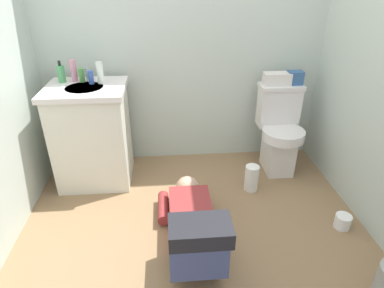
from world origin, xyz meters
The scene contains 15 objects.
ground_plane centered at (0.00, 0.00, -0.02)m, with size 2.88×3.01×0.04m, color #8A6B49.
wall_back centered at (0.00, 1.04, 1.20)m, with size 2.54×0.08×2.40m, color #B8C5B9.
toilet centered at (0.80, 0.71, 0.37)m, with size 0.36×0.46×0.75m.
vanity_cabinet centered at (-0.76, 0.67, 0.42)m, with size 0.60×0.52×0.82m.
faucet centered at (-0.76, 0.81, 0.87)m, with size 0.02×0.02×0.10m, color silver.
person_plumber centered at (-0.02, -0.19, 0.18)m, with size 0.39×1.06×0.52m.
tissue_box centered at (0.76, 0.81, 0.80)m, with size 0.22×0.11×0.10m, color silver.
toiletry_bag centered at (0.91, 0.81, 0.81)m, with size 0.12×0.09×0.11m, color #33598C.
soap_dispenser centered at (-0.95, 0.79, 0.89)m, with size 0.06×0.06×0.17m.
bottle_pink centered at (-0.86, 0.81, 0.90)m, with size 0.05×0.05×0.17m, color pink.
bottle_green centered at (-0.80, 0.79, 0.87)m, with size 0.04×0.04×0.11m, color #529948.
bottle_blue centered at (-0.72, 0.74, 0.87)m, with size 0.04×0.04×0.10m, color #3A60BE.
bottle_white centered at (-0.65, 0.74, 0.90)m, with size 0.05×0.05×0.16m, color white.
paper_towel_roll centered at (0.50, 0.40, 0.11)m, with size 0.11×0.11×0.22m, color white.
toilet_paper_roll centered at (1.03, -0.10, 0.05)m, with size 0.11×0.11×0.10m, color white.
Camera 1 is at (-0.16, -1.74, 1.59)m, focal length 30.52 mm.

